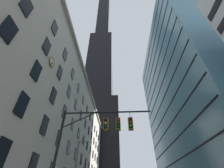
# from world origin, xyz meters

# --- Properties ---
(station_building) EXTENTS (16.04, 70.16, 28.00)m
(station_building) POSITION_xyz_m (-18.69, 29.08, 13.98)
(station_building) COLOR beige
(station_building) RESTS_ON ground
(dark_skyscraper) EXTENTS (26.06, 26.06, 222.33)m
(dark_skyscraper) POSITION_xyz_m (-15.29, 72.59, 65.79)
(dark_skyscraper) COLOR black
(dark_skyscraper) RESTS_ON ground
(glass_office_midrise) EXTENTS (19.26, 44.33, 51.89)m
(glass_office_midrise) POSITION_xyz_m (20.58, 29.97, 25.95)
(glass_office_midrise) COLOR teal
(glass_office_midrise) RESTS_ON ground
(traffic_signal_mast) EXTENTS (7.83, 0.63, 7.50)m
(traffic_signal_mast) POSITION_xyz_m (-3.60, 3.50, 5.66)
(traffic_signal_mast) COLOR black
(traffic_signal_mast) RESTS_ON sidewalk_left
(street_lamppost) EXTENTS (2.02, 0.32, 7.62)m
(street_lamppost) POSITION_xyz_m (-7.61, 12.93, 4.66)
(street_lamppost) COLOR #47474C
(street_lamppost) RESTS_ON sidewalk_left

